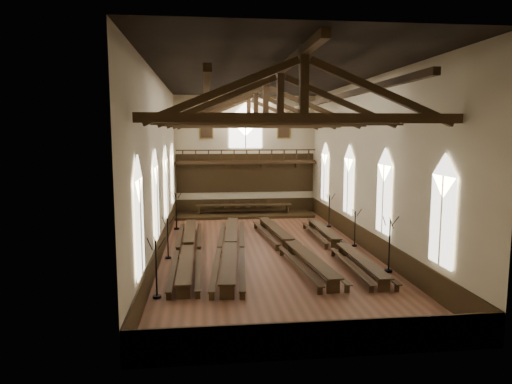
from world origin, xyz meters
TOP-DOWN VIEW (x-y plane):
  - ground at (0.00, 0.00)m, footprint 26.00×26.00m
  - room_walls at (0.00, 0.00)m, footprint 26.00×26.00m
  - wainscot_band at (0.00, 0.00)m, footprint 12.00×26.00m
  - side_windows at (-0.00, -0.00)m, footprint 11.85×19.80m
  - end_window at (0.00, 12.90)m, footprint 2.80×0.12m
  - minstrels_gallery at (0.00, 12.66)m, footprint 11.80×1.24m
  - portraits at (0.00, 12.90)m, footprint 7.75×0.09m
  - roof_trusses at (0.00, -0.00)m, footprint 11.70×25.70m
  - refectory_row_a at (-4.47, -0.68)m, footprint 1.49×14.16m
  - refectory_row_b at (-2.06, -0.76)m, footprint 2.13×14.69m
  - refectory_row_c at (1.33, -0.60)m, footprint 2.13×14.51m
  - refectory_row_d at (4.19, -0.92)m, footprint 1.41×13.87m
  - dais at (-0.31, 11.40)m, footprint 11.40×3.18m
  - high_table at (-0.31, 11.40)m, footprint 8.01×1.15m
  - high_chairs at (-0.31, 12.17)m, footprint 4.94×0.44m
  - candelabrum_left_near at (-5.55, -7.15)m, footprint 0.78×0.76m
  - candelabrum_left_mid at (-5.55, -1.06)m, footprint 0.70×0.70m
  - candelabrum_left_far at (-5.55, 6.59)m, footprint 0.79×0.84m
  - candelabrum_right_near at (5.55, -4.80)m, footprint 0.84×0.83m
  - candelabrum_right_mid at (5.55, 0.42)m, footprint 0.63×0.71m
  - candelabrum_right_far at (5.55, 6.21)m, footprint 0.74×0.73m

SIDE VIEW (x-z plane):
  - ground at x=0.00m, z-range 0.00..0.00m
  - dais at x=-0.31m, z-range 0.00..0.21m
  - refectory_row_d at x=4.19m, z-range 0.16..0.85m
  - refectory_row_a at x=-4.47m, z-range 0.17..0.89m
  - refectory_row_c at x=1.33m, z-range 0.17..0.92m
  - refectory_row_b at x=-2.06m, z-range 0.18..0.95m
  - wainscot_band at x=0.00m, z-range 0.00..1.20m
  - candelabrum_right_mid at x=5.55m, z-range -0.45..1.86m
  - high_chairs at x=-0.31m, z-range 0.25..1.18m
  - candelabrum_left_mid at x=-5.55m, z-range -0.46..1.90m
  - candelabrum_right_far at x=5.55m, z-range -0.49..2.00m
  - candelabrum_left_near at x=-5.55m, z-range -0.51..2.10m
  - candelabrum_left_far at x=-5.55m, z-range -0.54..2.22m
  - high_table at x=-0.31m, z-range 0.47..1.22m
  - candelabrum_right_near at x=5.55m, z-range -0.55..2.26m
  - side_windows at x=0.00m, z-range 1.49..5.99m
  - minstrels_gallery at x=0.00m, z-range 2.06..5.76m
  - room_walls at x=0.00m, z-range -6.54..19.46m
  - portraits at x=0.00m, z-range 6.38..7.82m
  - end_window at x=0.00m, z-range 5.32..9.12m
  - roof_trusses at x=0.00m, z-range 6.82..9.62m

